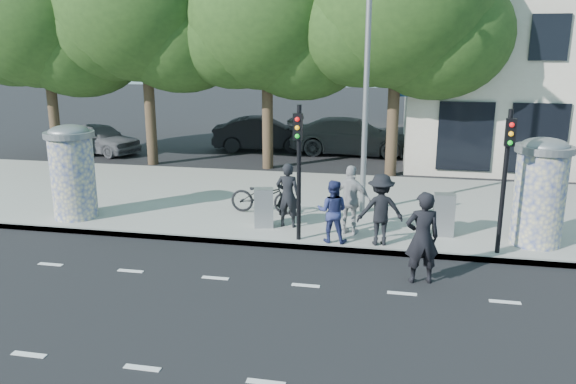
% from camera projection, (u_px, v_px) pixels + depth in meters
% --- Properties ---
extents(ground, '(120.00, 120.00, 0.00)m').
position_uv_depth(ground, '(293.00, 316.00, 10.53)').
color(ground, black).
rests_on(ground, ground).
extents(sidewalk, '(40.00, 8.00, 0.15)m').
position_uv_depth(sidewalk, '(338.00, 205.00, 17.62)').
color(sidewalk, gray).
rests_on(sidewalk, ground).
extents(curb, '(40.00, 0.10, 0.16)m').
position_uv_depth(curb, '(320.00, 248.00, 13.87)').
color(curb, slate).
rests_on(curb, ground).
extents(lane_dash_near, '(32.00, 0.12, 0.01)m').
position_uv_depth(lane_dash_near, '(266.00, 383.00, 8.44)').
color(lane_dash_near, silver).
rests_on(lane_dash_near, ground).
extents(lane_dash_far, '(32.00, 0.12, 0.01)m').
position_uv_depth(lane_dash_far, '(306.00, 286.00, 11.85)').
color(lane_dash_far, silver).
rests_on(lane_dash_far, ground).
extents(ad_column_left, '(1.36, 1.36, 2.65)m').
position_uv_depth(ad_column_left, '(72.00, 170.00, 15.78)').
color(ad_column_left, beige).
rests_on(ad_column_left, sidewalk).
extents(ad_column_right, '(1.36, 1.36, 2.65)m').
position_uv_depth(ad_column_right, '(540.00, 189.00, 13.60)').
color(ad_column_right, beige).
rests_on(ad_column_right, sidewalk).
extents(traffic_pole_near, '(0.22, 0.31, 3.40)m').
position_uv_depth(traffic_pole_near, '(299.00, 159.00, 13.67)').
color(traffic_pole_near, black).
rests_on(traffic_pole_near, sidewalk).
extents(traffic_pole_far, '(0.22, 0.31, 3.40)m').
position_uv_depth(traffic_pole_far, '(506.00, 167.00, 12.76)').
color(traffic_pole_far, black).
rests_on(traffic_pole_far, sidewalk).
extents(street_lamp, '(0.25, 0.93, 8.00)m').
position_uv_depth(street_lamp, '(367.00, 50.00, 15.45)').
color(street_lamp, slate).
rests_on(street_lamp, sidewalk).
extents(tree_far_left, '(7.20, 7.20, 9.26)m').
position_uv_depth(tree_far_left, '(43.00, 14.00, 23.29)').
color(tree_far_left, '#38281C').
rests_on(tree_far_left, ground).
extents(tree_mid_left, '(7.20, 7.20, 9.57)m').
position_uv_depth(tree_mid_left, '(143.00, 5.00, 22.36)').
color(tree_mid_left, '#38281C').
rests_on(tree_mid_left, ground).
extents(tree_near_left, '(6.80, 6.80, 8.97)m').
position_uv_depth(tree_near_left, '(267.00, 15.00, 21.70)').
color(tree_near_left, '#38281C').
rests_on(tree_near_left, ground).
extents(tree_center, '(7.00, 7.00, 9.30)m').
position_uv_depth(tree_center, '(398.00, 6.00, 20.31)').
color(tree_center, '#38281C').
rests_on(tree_center, ground).
extents(ped_b, '(0.65, 0.43, 1.76)m').
position_uv_depth(ped_b, '(288.00, 195.00, 15.04)').
color(ped_b, black).
rests_on(ped_b, sidewalk).
extents(ped_c, '(0.79, 0.63, 1.58)m').
position_uv_depth(ped_c, '(332.00, 211.00, 13.89)').
color(ped_c, navy).
rests_on(ped_c, sidewalk).
extents(ped_d, '(1.27, 0.92, 1.77)m').
position_uv_depth(ped_d, '(380.00, 210.00, 13.69)').
color(ped_d, black).
rests_on(ped_d, sidewalk).
extents(ped_e, '(1.17, 0.83, 1.82)m').
position_uv_depth(ped_e, '(351.00, 200.00, 14.44)').
color(ped_e, '#A2A3A5').
rests_on(ped_e, sidewalk).
extents(man_road, '(0.82, 0.64, 2.00)m').
position_uv_depth(man_road, '(422.00, 238.00, 11.79)').
color(man_road, black).
rests_on(man_road, ground).
extents(bicycle, '(0.73, 1.98, 1.03)m').
position_uv_depth(bicycle, '(263.00, 196.00, 16.36)').
color(bicycle, black).
rests_on(bicycle, sidewalk).
extents(cabinet_left, '(0.58, 0.48, 1.06)m').
position_uv_depth(cabinet_left, '(264.00, 208.00, 15.12)').
color(cabinet_left, gray).
rests_on(cabinet_left, sidewalk).
extents(cabinet_right, '(0.53, 0.39, 1.10)m').
position_uv_depth(cabinet_right, '(444.00, 215.00, 14.43)').
color(cabinet_right, gray).
rests_on(cabinet_right, sidewalk).
extents(car_left, '(2.91, 4.50, 1.43)m').
position_uv_depth(car_left, '(99.00, 138.00, 26.22)').
color(car_left, '#52545A').
rests_on(car_left, ground).
extents(car_mid, '(2.58, 5.05, 1.59)m').
position_uv_depth(car_mid, '(264.00, 134.00, 27.02)').
color(car_mid, black).
rests_on(car_mid, ground).
extents(car_right, '(2.50, 5.84, 1.68)m').
position_uv_depth(car_right, '(352.00, 136.00, 26.03)').
color(car_right, '#4E5055').
rests_on(car_right, ground).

